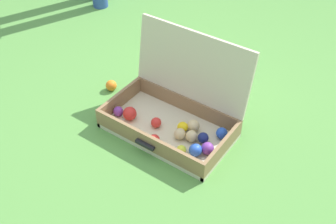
% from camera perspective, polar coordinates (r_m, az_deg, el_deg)
% --- Properties ---
extents(ground_plane, '(16.00, 16.00, 0.00)m').
position_cam_1_polar(ground_plane, '(2.20, -0.88, -1.79)').
color(ground_plane, '#569342').
extents(open_suitcase, '(0.67, 0.47, 0.49)m').
position_cam_1_polar(open_suitcase, '(2.11, 1.09, 0.07)').
color(open_suitcase, beige).
rests_on(open_suitcase, ground).
extents(stray_ball_on_grass, '(0.07, 0.07, 0.07)m').
position_cam_1_polar(stray_ball_on_grass, '(2.44, -8.02, 3.73)').
color(stray_ball_on_grass, orange).
rests_on(stray_ball_on_grass, ground).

